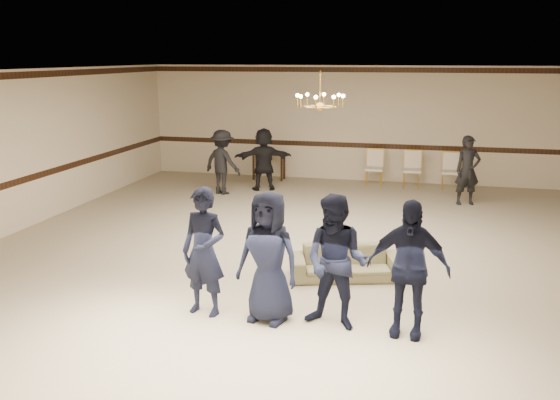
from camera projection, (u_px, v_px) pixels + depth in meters
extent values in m
cube|color=tan|center=(308.00, 257.00, 10.67)|extent=(12.00, 14.00, 0.01)
cube|color=black|center=(310.00, 72.00, 9.93)|extent=(12.00, 14.00, 0.01)
cube|color=beige|center=(357.00, 124.00, 16.91)|extent=(12.00, 0.01, 3.20)
cube|color=beige|center=(85.00, 369.00, 3.69)|extent=(12.00, 0.01, 3.20)
cube|color=beige|center=(4.00, 154.00, 11.70)|extent=(0.01, 14.00, 3.20)
cube|color=#32190F|center=(357.00, 145.00, 17.04)|extent=(12.00, 0.02, 0.14)
cube|color=#32190F|center=(359.00, 70.00, 16.55)|extent=(12.00, 0.02, 0.14)
imported|color=black|center=(204.00, 252.00, 8.16)|extent=(0.71, 0.53, 1.77)
imported|color=black|center=(268.00, 257.00, 7.95)|extent=(0.96, 0.72, 1.77)
imported|color=black|center=(336.00, 262.00, 7.74)|extent=(0.98, 0.83, 1.77)
imported|color=black|center=(408.00, 268.00, 7.53)|extent=(1.07, 0.53, 1.77)
imported|color=#807A55|center=(346.00, 262.00, 9.63)|extent=(1.88, 1.15, 0.51)
imported|color=black|center=(222.00, 162.00, 15.39)|extent=(1.21, 0.94, 1.64)
imported|color=black|center=(264.00, 159.00, 15.84)|extent=(1.59, 1.03, 1.64)
imported|color=black|center=(468.00, 170.00, 14.27)|extent=(0.69, 0.56, 1.64)
cube|color=#341911|center=(269.00, 166.00, 17.28)|extent=(0.95, 0.46, 0.78)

